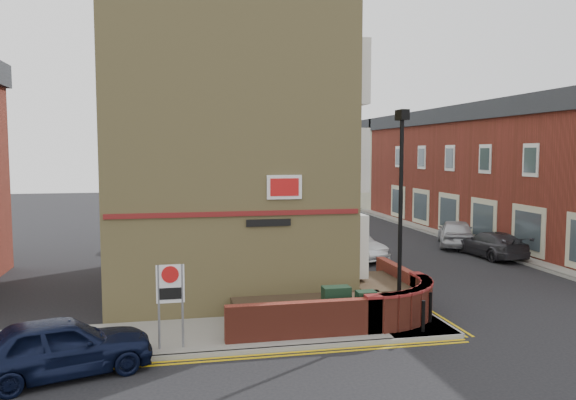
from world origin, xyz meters
The scene contains 28 objects.
ground centered at (0.00, 0.00, 0.00)m, with size 120.00×120.00×0.00m, color black.
pavement_corner centered at (-3.50, 1.50, 0.06)m, with size 13.00×3.00×0.12m, color gray.
pavement_main centered at (2.00, 16.00, 0.06)m, with size 2.00×32.00×0.12m, color gray.
pavement_far centered at (13.00, 13.00, 0.06)m, with size 4.00×40.00×0.12m, color gray.
kerb_side centered at (-3.50, 0.00, 0.06)m, with size 13.00×0.15×0.12m, color gray.
kerb_main_near centered at (3.00, 16.00, 0.06)m, with size 0.15×32.00×0.12m, color gray.
kerb_main_far centered at (11.00, 13.00, 0.06)m, with size 0.15×40.00×0.12m, color gray.
yellow_lines_side centered at (-3.50, -0.25, 0.01)m, with size 13.00×0.28×0.01m, color gold.
yellow_lines_main centered at (3.25, 16.00, 0.01)m, with size 0.28×32.00×0.01m, color gold.
corner_building centered at (-2.84, 8.00, 6.23)m, with size 8.95×10.40×13.60m.
garden_wall centered at (0.00, 2.50, 0.00)m, with size 6.80×6.00×1.20m, color maroon, non-canonical shape.
lamppost centered at (1.60, 1.20, 3.34)m, with size 0.25×0.50×6.30m.
utility_cabinet_large centered at (-0.30, 1.30, 0.72)m, with size 0.80×0.45×1.20m, color black.
utility_cabinet_small centered at (0.50, 1.00, 0.67)m, with size 0.55×0.40×1.10m, color black.
bollard_near centered at (2.00, 0.40, 0.57)m, with size 0.11×0.11×0.90m, color black.
bollard_far centered at (2.60, 1.20, 0.57)m, with size 0.11×0.11×0.90m, color black.
zone_sign centered at (-5.00, 0.50, 1.64)m, with size 0.72×0.07×2.20m.
far_terrace centered at (14.50, 17.00, 4.04)m, with size 5.40×30.40×8.00m.
far_terrace_cream centered at (14.50, 38.00, 4.05)m, with size 5.40×12.40×8.00m.
tree_near centered at (2.00, 14.05, 4.70)m, with size 3.64×3.65×6.70m.
tree_mid centered at (2.00, 22.05, 5.20)m, with size 4.03×4.03×7.42m.
tree_far centered at (2.00, 30.05, 4.91)m, with size 3.81×3.81×7.00m.
traffic_light_assembly centered at (2.40, 25.00, 2.78)m, with size 0.20×0.16×4.20m.
navy_hatchback centered at (-7.52, -0.55, 0.71)m, with size 1.67×4.16×1.42m, color black.
silver_car_near centered at (3.60, 11.72, 0.67)m, with size 1.41×4.05×1.33m, color #AFB4B7.
red_car_main centered at (4.62, 18.78, 0.63)m, with size 2.08×4.52×1.25m, color maroon.
grey_car_far centered at (10.50, 10.80, 0.64)m, with size 1.78×4.39×1.27m, color #2D2C31.
silver_car_far centered at (10.34, 14.00, 0.76)m, with size 1.79×4.45×1.52m, color #B0B2B8.
Camera 1 is at (-4.91, -14.04, 5.24)m, focal length 35.00 mm.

